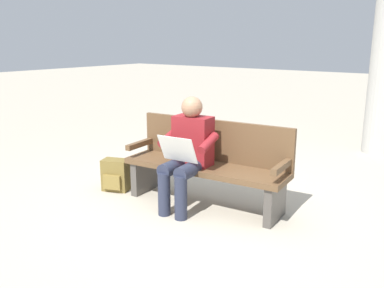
% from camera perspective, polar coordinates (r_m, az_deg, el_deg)
% --- Properties ---
extents(ground_plane, '(40.00, 40.00, 0.00)m').
position_cam_1_polar(ground_plane, '(4.55, 1.69, -8.30)').
color(ground_plane, '#B7AD99').
extents(bench_near, '(1.84, 0.65, 0.90)m').
position_cam_1_polar(bench_near, '(4.46, 2.18, -2.54)').
color(bench_near, brown).
rests_on(bench_near, ground).
extents(person_seated, '(0.60, 0.60, 1.18)m').
position_cam_1_polar(person_seated, '(4.27, -0.64, -0.90)').
color(person_seated, maroon).
rests_on(person_seated, ground).
extents(backpack, '(0.35, 0.30, 0.38)m').
position_cam_1_polar(backpack, '(4.99, -10.48, -4.26)').
color(backpack, brown).
rests_on(backpack, ground).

